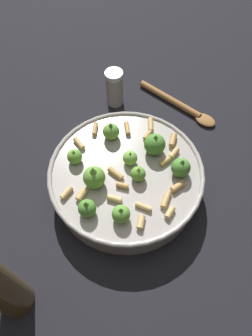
# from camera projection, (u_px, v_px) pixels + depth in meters

# --- Properties ---
(ground_plane) EXTENTS (2.40, 2.40, 0.00)m
(ground_plane) POSITION_uv_depth(u_px,v_px,m) (126.00, 185.00, 0.65)
(ground_plane) COLOR black
(cooking_pan) EXTENTS (0.31, 0.31, 0.11)m
(cooking_pan) POSITION_uv_depth(u_px,v_px,m) (126.00, 177.00, 0.61)
(cooking_pan) COLOR #9E9993
(cooking_pan) RESTS_ON ground
(pepper_shaker) EXTENTS (0.04, 0.04, 0.10)m
(pepper_shaker) POSITION_uv_depth(u_px,v_px,m) (114.00, 88.00, 0.73)
(pepper_shaker) COLOR gray
(pepper_shaker) RESTS_ON ground
(wooden_spoon) EXTENTS (0.12, 0.21, 0.02)m
(wooden_spoon) POSITION_uv_depth(u_px,v_px,m) (181.00, 106.00, 0.76)
(wooden_spoon) COLOR olive
(wooden_spoon) RESTS_ON ground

